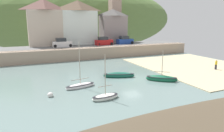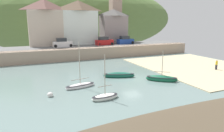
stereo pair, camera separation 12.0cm
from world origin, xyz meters
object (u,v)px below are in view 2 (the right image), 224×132
(sailboat_tall_mast, at_px, (80,86))
(person_on_slipway, at_px, (216,64))
(waterfront_building_right, at_px, (114,26))
(mooring_buoy, at_px, (50,95))
(waterfront_building_centre, at_px, (79,22))
(sailboat_blue_trim, at_px, (162,79))
(parked_car_by_wall, at_px, (104,41))
(waterfront_building_left, at_px, (45,22))
(sailboat_nearest_shore, at_px, (119,75))
(parked_car_end_of_row, at_px, (125,41))
(dinghy_open_wooden, at_px, (105,97))
(parked_car_near_slipway, at_px, (62,43))
(church_with_spire, at_px, (115,11))

(sailboat_tall_mast, xyz_separation_m, person_on_slipway, (22.90, 0.04, 0.73))
(waterfront_building_right, xyz_separation_m, mooring_buoy, (-19.75, -28.26, -6.57))
(waterfront_building_centre, xyz_separation_m, waterfront_building_right, (9.25, 0.00, -0.93))
(sailboat_blue_trim, xyz_separation_m, parked_car_by_wall, (0.75, 23.54, 2.90))
(waterfront_building_left, distance_m, sailboat_nearest_shore, 26.33)
(waterfront_building_right, xyz_separation_m, parked_car_end_of_row, (1.20, -4.50, -3.56))
(dinghy_open_wooden, xyz_separation_m, parked_car_near_slipway, (0.38, 26.69, 2.96))
(sailboat_nearest_shore, bearing_deg, parked_car_by_wall, 96.31)
(waterfront_building_right, xyz_separation_m, parked_car_by_wall, (-4.39, -4.50, -3.56))
(waterfront_building_left, xyz_separation_m, parked_car_end_of_row, (18.30, -4.50, -4.50))
(dinghy_open_wooden, distance_m, parked_car_end_of_row, 31.15)
(church_with_spire, bearing_deg, parked_car_by_wall, -128.25)
(church_with_spire, distance_m, person_on_slipway, 32.29)
(sailboat_nearest_shore, relative_size, mooring_buoy, 7.27)
(waterfront_building_right, bearing_deg, waterfront_building_left, -180.00)
(waterfront_building_right, relative_size, person_on_slipway, 5.29)
(church_with_spire, bearing_deg, mooring_buoy, -124.37)
(sailboat_blue_trim, bearing_deg, parked_car_near_slipway, 149.30)
(parked_car_end_of_row, bearing_deg, sailboat_tall_mast, -132.64)
(parked_car_end_of_row, xyz_separation_m, person_on_slipway, (5.71, -21.98, -2.22))
(waterfront_building_centre, distance_m, parked_car_by_wall, 8.00)
(church_with_spire, relative_size, sailboat_tall_mast, 2.78)
(waterfront_building_right, distance_m, dinghy_open_wooden, 35.05)
(waterfront_building_right, distance_m, mooring_buoy, 35.10)
(waterfront_building_right, relative_size, sailboat_nearest_shore, 1.86)
(dinghy_open_wooden, height_order, parked_car_near_slipway, dinghy_open_wooden)
(waterfront_building_left, distance_m, parked_car_near_slipway, 6.99)
(church_with_spire, xyz_separation_m, parked_car_end_of_row, (-1.11, -8.50, -7.39))
(sailboat_blue_trim, relative_size, person_on_slipway, 2.68)
(person_on_slipway, relative_size, mooring_buoy, 2.56)
(waterfront_building_left, relative_size, parked_car_near_slipway, 2.54)
(sailboat_tall_mast, relative_size, person_on_slipway, 3.55)
(sailboat_blue_trim, bearing_deg, sailboat_nearest_shore, 177.75)
(waterfront_building_centre, relative_size, person_on_slipway, 6.41)
(waterfront_building_left, relative_size, dinghy_open_wooden, 2.16)
(waterfront_building_left, bearing_deg, person_on_slipway, -47.80)
(sailboat_tall_mast, height_order, person_on_slipway, sailboat_tall_mast)
(sailboat_blue_trim, distance_m, dinghy_open_wooden, 9.96)
(sailboat_nearest_shore, distance_m, mooring_buoy, 10.86)
(waterfront_building_left, relative_size, parked_car_end_of_row, 2.47)
(waterfront_building_centre, distance_m, mooring_buoy, 31.07)
(dinghy_open_wooden, height_order, parked_car_end_of_row, dinghy_open_wooden)
(parked_car_end_of_row, bearing_deg, dinghy_open_wooden, -125.27)
(person_on_slipway, bearing_deg, dinghy_open_wooden, -167.64)
(parked_car_by_wall, xyz_separation_m, parked_car_end_of_row, (5.59, 0.00, 0.00))
(parked_car_end_of_row, bearing_deg, waterfront_building_centre, 152.05)
(church_with_spire, height_order, parked_car_near_slipway, church_with_spire)
(parked_car_by_wall, bearing_deg, parked_car_near_slipway, 177.88)
(waterfront_building_left, distance_m, waterfront_building_centre, 7.85)
(sailboat_blue_trim, height_order, dinghy_open_wooden, dinghy_open_wooden)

